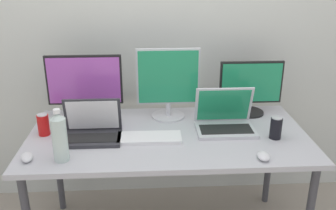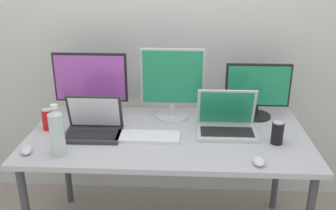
{
  "view_description": "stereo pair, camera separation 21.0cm",
  "coord_description": "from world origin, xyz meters",
  "views": [
    {
      "loc": [
        -0.11,
        -1.96,
        1.69
      ],
      "look_at": [
        0.0,
        0.0,
        0.92
      ],
      "focal_mm": 40.0,
      "sensor_mm": 36.0,
      "label": 1
    },
    {
      "loc": [
        0.1,
        -1.96,
        1.69
      ],
      "look_at": [
        0.0,
        0.0,
        0.92
      ],
      "focal_mm": 40.0,
      "sensor_mm": 36.0,
      "label": 2
    }
  ],
  "objects": [
    {
      "name": "mouse_by_keyboard",
      "position": [
        -0.73,
        -0.26,
        0.76
      ],
      "size": [
        0.09,
        0.11,
        0.03
      ],
      "primitive_type": "ellipsoid",
      "rotation": [
        0.0,
        0.0,
        0.31
      ],
      "color": "silver",
      "rests_on": "work_desk"
    },
    {
      "name": "water_bottle",
      "position": [
        -0.55,
        -0.27,
        0.87
      ],
      "size": [
        0.08,
        0.08,
        0.28
      ],
      "color": "silver",
      "rests_on": "work_desk"
    },
    {
      "name": "keyboard_main",
      "position": [
        -0.11,
        -0.07,
        0.75
      ],
      "size": [
        0.36,
        0.15,
        0.02
      ],
      "primitive_type": "cube",
      "rotation": [
        0.0,
        0.0,
        -0.01
      ],
      "color": "white",
      "rests_on": "work_desk"
    },
    {
      "name": "laptop_silver",
      "position": [
        -0.43,
        -0.03,
        0.79
      ],
      "size": [
        0.32,
        0.21,
        0.23
      ],
      "color": "#2D2D33",
      "rests_on": "work_desk"
    },
    {
      "name": "wall_back",
      "position": [
        0.0,
        0.59,
        1.3
      ],
      "size": [
        7.0,
        0.08,
        2.6
      ],
      "primitive_type": "cube",
      "color": "silver",
      "rests_on": "ground"
    },
    {
      "name": "monitor_right",
      "position": [
        0.55,
        0.28,
        0.92
      ],
      "size": [
        0.4,
        0.2,
        0.35
      ],
      "color": "black",
      "rests_on": "work_desk"
    },
    {
      "name": "mouse_by_laptop",
      "position": [
        0.47,
        -0.32,
        0.76
      ],
      "size": [
        0.06,
        0.09,
        0.03
      ],
      "primitive_type": "ellipsoid",
      "rotation": [
        0.0,
        0.0,
        -0.02
      ],
      "color": "silver",
      "rests_on": "work_desk"
    },
    {
      "name": "work_desk",
      "position": [
        0.0,
        0.0,
        0.68
      ],
      "size": [
        1.61,
        0.8,
        0.74
      ],
      "color": "#424247",
      "rests_on": "ground"
    },
    {
      "name": "soda_can_by_laptop",
      "position": [
        0.6,
        -0.09,
        0.8
      ],
      "size": [
        0.07,
        0.07,
        0.13
      ],
      "color": "black",
      "rests_on": "work_desk"
    },
    {
      "name": "soda_can_near_keyboard",
      "position": [
        -0.71,
        0.03,
        0.8
      ],
      "size": [
        0.07,
        0.07,
        0.13
      ],
      "color": "red",
      "rests_on": "work_desk"
    },
    {
      "name": "monitor_left",
      "position": [
        -0.5,
        0.25,
        0.97
      ],
      "size": [
        0.46,
        0.18,
        0.41
      ],
      "color": "black",
      "rests_on": "work_desk"
    },
    {
      "name": "laptop_secondary",
      "position": [
        0.34,
        0.05,
        0.8
      ],
      "size": [
        0.34,
        0.24,
        0.25
      ],
      "color": "silver",
      "rests_on": "work_desk"
    },
    {
      "name": "monitor_center",
      "position": [
        0.01,
        0.25,
        0.97
      ],
      "size": [
        0.39,
        0.21,
        0.45
      ],
      "color": "silver",
      "rests_on": "work_desk"
    }
  ]
}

